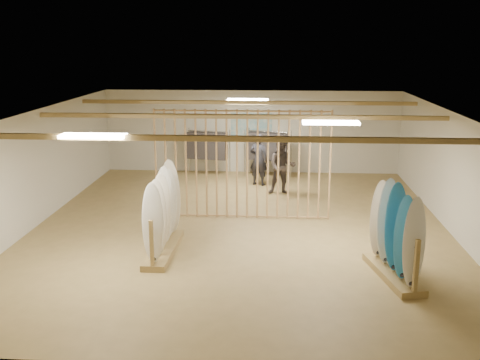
# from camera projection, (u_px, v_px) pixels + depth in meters

# --- Properties ---
(floor) EXTENTS (12.00, 12.00, 0.00)m
(floor) POSITION_uv_depth(u_px,v_px,m) (240.00, 228.00, 13.67)
(floor) COLOR #9C814B
(floor) RESTS_ON ground
(ceiling) EXTENTS (12.00, 12.00, 0.00)m
(ceiling) POSITION_uv_depth(u_px,v_px,m) (240.00, 113.00, 12.99)
(ceiling) COLOR #9C9993
(ceiling) RESTS_ON ground
(wall_back) EXTENTS (12.00, 0.00, 12.00)m
(wall_back) POSITION_uv_depth(u_px,v_px,m) (251.00, 132.00, 19.14)
(wall_back) COLOR beige
(wall_back) RESTS_ON ground
(wall_front) EXTENTS (12.00, 0.00, 12.00)m
(wall_front) POSITION_uv_depth(u_px,v_px,m) (211.00, 274.00, 7.52)
(wall_front) COLOR beige
(wall_front) RESTS_ON ground
(wall_left) EXTENTS (0.00, 12.00, 12.00)m
(wall_left) POSITION_uv_depth(u_px,v_px,m) (35.00, 169.00, 13.65)
(wall_left) COLOR beige
(wall_left) RESTS_ON ground
(wall_right) EXTENTS (0.00, 12.00, 12.00)m
(wall_right) POSITION_uv_depth(u_px,v_px,m) (455.00, 175.00, 13.01)
(wall_right) COLOR beige
(wall_right) RESTS_ON ground
(ceiling_slats) EXTENTS (9.50, 6.12, 0.10)m
(ceiling_slats) POSITION_uv_depth(u_px,v_px,m) (240.00, 117.00, 13.01)
(ceiling_slats) COLOR #9A7E46
(ceiling_slats) RESTS_ON ground
(light_panels) EXTENTS (1.20, 0.35, 0.06)m
(light_panels) POSITION_uv_depth(u_px,v_px,m) (240.00, 116.00, 13.00)
(light_panels) COLOR white
(light_panels) RESTS_ON ground
(bamboo_partition) EXTENTS (4.45, 0.05, 2.78)m
(bamboo_partition) POSITION_uv_depth(u_px,v_px,m) (242.00, 165.00, 14.10)
(bamboo_partition) COLOR tan
(bamboo_partition) RESTS_ON ground
(poster) EXTENTS (1.40, 0.03, 0.90)m
(poster) POSITION_uv_depth(u_px,v_px,m) (251.00, 126.00, 19.07)
(poster) COLOR teal
(poster) RESTS_ON ground
(rack_left) EXTENTS (0.51, 2.21, 1.78)m
(rack_left) POSITION_uv_depth(u_px,v_px,m) (163.00, 225.00, 11.94)
(rack_left) COLOR #9A7E46
(rack_left) RESTS_ON floor
(rack_right) EXTENTS (0.90, 1.99, 1.83)m
(rack_right) POSITION_uv_depth(u_px,v_px,m) (395.00, 247.00, 10.67)
(rack_right) COLOR #9A7E46
(rack_right) RESTS_ON floor
(clothing_rack_a) EXTENTS (1.43, 0.63, 1.56)m
(clothing_rack_a) POSITION_uv_depth(u_px,v_px,m) (207.00, 146.00, 18.74)
(clothing_rack_a) COLOR silver
(clothing_rack_a) RESTS_ON floor
(clothing_rack_b) EXTENTS (1.42, 0.76, 1.58)m
(clothing_rack_b) POSITION_uv_depth(u_px,v_px,m) (268.00, 147.00, 18.51)
(clothing_rack_b) COLOR silver
(clothing_rack_b) RESTS_ON floor
(shopper_a) EXTENTS (0.79, 0.67, 1.85)m
(shopper_a) POSITION_uv_depth(u_px,v_px,m) (259.00, 156.00, 17.49)
(shopper_a) COLOR #212128
(shopper_a) RESTS_ON floor
(shopper_b) EXTENTS (0.92, 0.73, 1.87)m
(shopper_b) POSITION_uv_depth(u_px,v_px,m) (282.00, 163.00, 16.46)
(shopper_b) COLOR #3B322E
(shopper_b) RESTS_ON floor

